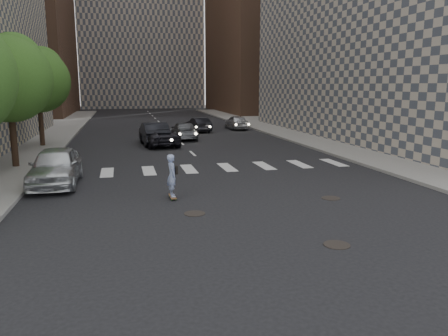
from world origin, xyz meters
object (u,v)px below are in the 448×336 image
at_px(silver_sedan, 56,166).
at_px(traffic_car_a, 154,133).
at_px(tree_b, 10,75).
at_px(skateboarder, 172,175).
at_px(traffic_car_c, 159,137).
at_px(traffic_car_d, 236,122).
at_px(traffic_car_b, 184,131).
at_px(traffic_car_e, 199,125).
at_px(tree_c, 39,78).

height_order(silver_sedan, traffic_car_a, silver_sedan).
xyz_separation_m(tree_b, skateboarder, (6.98, -7.79, -3.77)).
distance_m(traffic_car_c, traffic_car_d, 12.92).
height_order(traffic_car_b, traffic_car_d, traffic_car_d).
height_order(tree_b, skateboarder, tree_b).
xyz_separation_m(traffic_car_b, traffic_car_c, (-2.19, -3.38, -0.01)).
height_order(traffic_car_a, traffic_car_d, traffic_car_a).
height_order(tree_b, traffic_car_c, tree_b).
bearing_deg(traffic_car_e, tree_c, 24.62).
bearing_deg(tree_b, traffic_car_d, 46.59).
bearing_deg(traffic_car_b, traffic_car_a, 44.42).
relative_size(traffic_car_b, traffic_car_e, 1.16).
bearing_deg(tree_c, traffic_car_d, 29.05).
relative_size(tree_c, traffic_car_d, 1.66).
distance_m(skateboarder, traffic_car_b, 18.28).
relative_size(tree_b, traffic_car_e, 1.70).
height_order(tree_b, silver_sedan, tree_b).
bearing_deg(traffic_car_c, traffic_car_a, -77.37).
height_order(tree_b, traffic_car_e, tree_b).
bearing_deg(skateboarder, traffic_car_c, 85.23).
bearing_deg(traffic_car_a, traffic_car_e, -124.69).
distance_m(silver_sedan, traffic_car_e, 22.09).
bearing_deg(traffic_car_a, tree_c, -5.89).
bearing_deg(traffic_car_b, traffic_car_d, -132.79).
bearing_deg(traffic_car_e, traffic_car_b, 60.87).
xyz_separation_m(tree_c, traffic_car_d, (15.95, 8.86, -3.97)).
relative_size(traffic_car_a, traffic_car_b, 1.08).
relative_size(skateboarder, silver_sedan, 0.36).
xyz_separation_m(tree_c, traffic_car_a, (7.45, -0.26, -3.85)).
xyz_separation_m(skateboarder, traffic_car_a, (0.47, 15.53, -0.08)).
bearing_deg(traffic_car_e, silver_sedan, 57.05).
distance_m(skateboarder, traffic_car_c, 14.68).
height_order(traffic_car_a, traffic_car_c, traffic_car_a).
xyz_separation_m(tree_b, traffic_car_b, (9.95, 10.24, -3.99)).
relative_size(tree_c, silver_sedan, 1.40).
xyz_separation_m(traffic_car_a, traffic_car_c, (0.31, -0.88, -0.15)).
xyz_separation_m(skateboarder, traffic_car_d, (8.97, 24.65, -0.20)).
height_order(tree_b, traffic_car_d, tree_b).
xyz_separation_m(traffic_car_b, traffic_car_d, (6.00, 6.62, 0.02)).
relative_size(traffic_car_b, traffic_car_d, 1.14).
bearing_deg(skateboarder, traffic_car_d, 68.30).
relative_size(traffic_car_d, traffic_car_e, 1.02).
xyz_separation_m(tree_b, silver_sedan, (2.45, -4.42, -3.84)).
bearing_deg(tree_b, tree_c, 90.00).
height_order(skateboarder, traffic_car_b, skateboarder).
xyz_separation_m(traffic_car_a, traffic_car_d, (8.50, 9.12, -0.12)).
relative_size(tree_b, skateboarder, 3.94).
distance_m(tree_b, traffic_car_b, 14.83).
height_order(skateboarder, traffic_car_a, skateboarder).
relative_size(traffic_car_a, traffic_car_c, 1.05).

